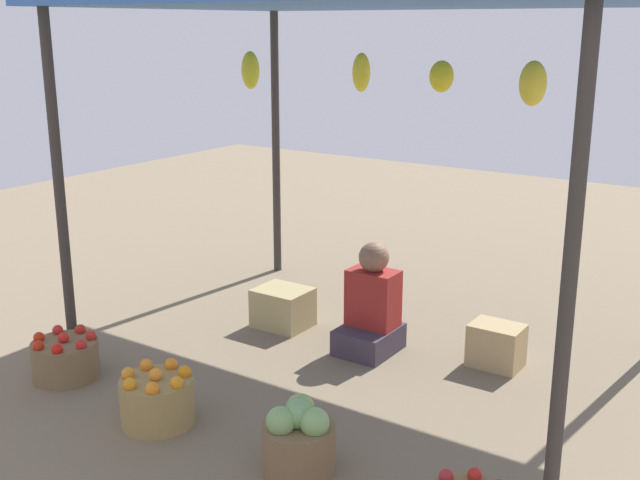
{
  "coord_description": "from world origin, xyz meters",
  "views": [
    {
      "loc": [
        2.55,
        -4.37,
        2.21
      ],
      "look_at": [
        0.0,
        -0.59,
        0.95
      ],
      "focal_mm": 44.03,
      "sensor_mm": 36.0,
      "label": 1
    }
  ],
  "objects_px": {
    "vendor_person": "(371,310)",
    "basket_red_tomatoes": "(65,358)",
    "basket_oranges": "(157,399)",
    "basket_cabbages": "(299,440)",
    "wooden_crate_stacked_rear": "(496,345)",
    "wooden_crate_near_vendor": "(283,307)"
  },
  "relations": [
    {
      "from": "wooden_crate_near_vendor",
      "to": "vendor_person",
      "type": "bearing_deg",
      "value": -1.65
    },
    {
      "from": "wooden_crate_stacked_rear",
      "to": "wooden_crate_near_vendor",
      "type": "bearing_deg",
      "value": -172.22
    },
    {
      "from": "wooden_crate_near_vendor",
      "to": "basket_oranges",
      "type": "bearing_deg",
      "value": -79.52
    },
    {
      "from": "basket_red_tomatoes",
      "to": "wooden_crate_stacked_rear",
      "type": "relative_size",
      "value": 1.24
    },
    {
      "from": "vendor_person",
      "to": "basket_oranges",
      "type": "height_order",
      "value": "vendor_person"
    },
    {
      "from": "wooden_crate_stacked_rear",
      "to": "basket_red_tomatoes",
      "type": "bearing_deg",
      "value": -142.46
    },
    {
      "from": "basket_red_tomatoes",
      "to": "basket_oranges",
      "type": "distance_m",
      "value": 0.93
    },
    {
      "from": "vendor_person",
      "to": "wooden_crate_near_vendor",
      "type": "distance_m",
      "value": 0.8
    },
    {
      "from": "vendor_person",
      "to": "basket_red_tomatoes",
      "type": "height_order",
      "value": "vendor_person"
    },
    {
      "from": "basket_red_tomatoes",
      "to": "wooden_crate_near_vendor",
      "type": "xyz_separation_m",
      "value": [
        0.63,
        1.5,
        0.02
      ]
    },
    {
      "from": "wooden_crate_near_vendor",
      "to": "wooden_crate_stacked_rear",
      "type": "distance_m",
      "value": 1.62
    },
    {
      "from": "basket_cabbages",
      "to": "wooden_crate_stacked_rear",
      "type": "relative_size",
      "value": 1.17
    },
    {
      "from": "basket_cabbages",
      "to": "wooden_crate_near_vendor",
      "type": "bearing_deg",
      "value": 128.91
    },
    {
      "from": "basket_cabbages",
      "to": "basket_red_tomatoes",
      "type": "bearing_deg",
      "value": 178.17
    },
    {
      "from": "basket_red_tomatoes",
      "to": "basket_cabbages",
      "type": "relative_size",
      "value": 1.06
    },
    {
      "from": "vendor_person",
      "to": "basket_red_tomatoes",
      "type": "relative_size",
      "value": 1.85
    },
    {
      "from": "vendor_person",
      "to": "wooden_crate_near_vendor",
      "type": "xyz_separation_m",
      "value": [
        -0.78,
        0.02,
        -0.15
      ]
    },
    {
      "from": "basket_red_tomatoes",
      "to": "wooden_crate_near_vendor",
      "type": "distance_m",
      "value": 1.63
    },
    {
      "from": "basket_red_tomatoes",
      "to": "basket_cabbages",
      "type": "distance_m",
      "value": 1.89
    },
    {
      "from": "basket_cabbages",
      "to": "wooden_crate_stacked_rear",
      "type": "xyz_separation_m",
      "value": [
        0.35,
        1.78,
        -0.03
      ]
    },
    {
      "from": "basket_oranges",
      "to": "basket_cabbages",
      "type": "relative_size",
      "value": 1.06
    },
    {
      "from": "basket_cabbages",
      "to": "wooden_crate_near_vendor",
      "type": "relative_size",
      "value": 1.0
    }
  ]
}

